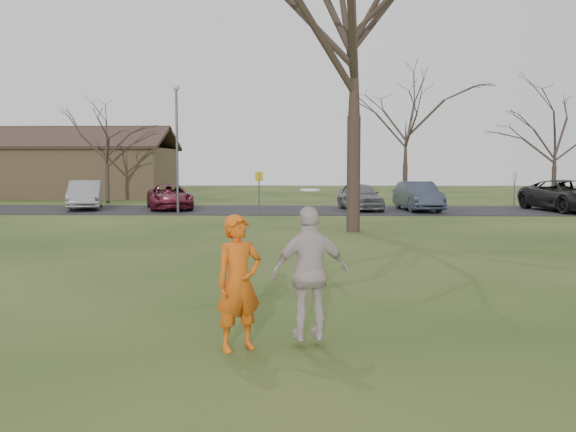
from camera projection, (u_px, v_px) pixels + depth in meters
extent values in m
plane|color=#1E380F|center=(278.00, 353.00, 8.57)|extent=(120.00, 120.00, 0.00)
cube|color=black|center=(302.00, 210.00, 33.46)|extent=(62.00, 6.50, 0.04)
imported|color=#D85811|center=(239.00, 283.00, 8.64)|extent=(0.80, 0.74, 1.84)
imported|color=gray|center=(85.00, 195.00, 33.97)|extent=(2.79, 4.84, 1.51)
imported|color=maroon|center=(170.00, 197.00, 33.81)|extent=(3.45, 5.12, 1.30)
imported|color=slate|center=(360.00, 196.00, 33.26)|extent=(2.48, 4.46, 1.43)
imported|color=#31384A|center=(418.00, 196.00, 32.87)|extent=(2.11, 4.67, 1.49)
imported|color=black|center=(567.00, 196.00, 32.46)|extent=(3.70, 6.10, 1.58)
imported|color=beige|center=(311.00, 273.00, 8.77)|extent=(1.16, 0.71, 1.84)
cylinder|color=white|center=(310.00, 190.00, 8.81)|extent=(0.27, 0.27, 0.03)
cube|color=#8C6D4C|center=(31.00, 172.00, 46.95)|extent=(20.00, 8.00, 3.50)
cube|color=#33231C|center=(18.00, 137.00, 44.69)|extent=(20.60, 4.40, 1.78)
cube|color=#33231C|center=(42.00, 139.00, 48.78)|extent=(20.60, 4.40, 1.78)
cube|color=#38281E|center=(30.00, 129.00, 46.68)|extent=(20.60, 0.45, 0.20)
cylinder|color=#47474C|center=(177.00, 152.00, 30.92)|extent=(0.12, 0.12, 6.00)
sphere|color=beige|center=(176.00, 87.00, 30.66)|extent=(0.34, 0.34, 0.34)
cylinder|color=#47474C|center=(259.00, 194.00, 30.46)|extent=(0.06, 0.06, 2.00)
cube|color=yellow|center=(259.00, 176.00, 30.39)|extent=(0.35, 0.35, 0.45)
cylinder|color=#47474C|center=(514.00, 195.00, 30.04)|extent=(0.06, 0.06, 2.00)
cube|color=silver|center=(515.00, 177.00, 29.97)|extent=(0.35, 0.35, 0.45)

